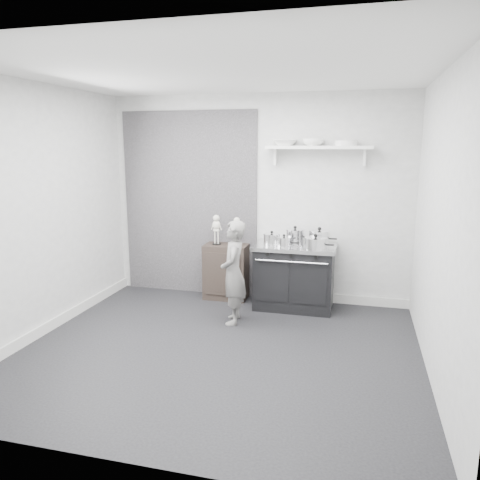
{
  "coord_description": "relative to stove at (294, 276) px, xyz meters",
  "views": [
    {
      "loc": [
        1.32,
        -4.24,
        2.05
      ],
      "look_at": [
        -0.02,
        0.95,
        0.96
      ],
      "focal_mm": 35.0,
      "sensor_mm": 36.0,
      "label": 1
    }
  ],
  "objects": [
    {
      "name": "pot_front_right",
      "position": [
        0.27,
        -0.2,
        0.48
      ],
      "size": [
        0.35,
        0.27,
        0.19
      ],
      "color": "silver",
      "rests_on": "stove"
    },
    {
      "name": "skeleton_full",
      "position": [
        -1.07,
        0.13,
        0.56
      ],
      "size": [
        0.13,
        0.08,
        0.46
      ],
      "primitive_type": null,
      "color": "beige",
      "rests_on": "side_cabinet"
    },
    {
      "name": "stove",
      "position": [
        0.0,
        0.0,
        0.0
      ],
      "size": [
        1.02,
        0.64,
        0.82
      ],
      "color": "black",
      "rests_on": "ground"
    },
    {
      "name": "ground",
      "position": [
        -0.56,
        -1.48,
        -0.41
      ],
      "size": [
        4.0,
        4.0,
        0.0
      ],
      "primitive_type": "plane",
      "color": "black",
      "rests_on": "ground"
    },
    {
      "name": "pot_back_left",
      "position": [
        -0.02,
        0.12,
        0.5
      ],
      "size": [
        0.33,
        0.24,
        0.22
      ],
      "color": "silver",
      "rests_on": "stove"
    },
    {
      "name": "side_cabinet",
      "position": [
        -0.94,
        0.13,
        -0.04
      ],
      "size": [
        0.57,
        0.33,
        0.74
      ],
      "primitive_type": "cube",
      "color": "black",
      "rests_on": "ground"
    },
    {
      "name": "plate_stack",
      "position": [
        0.57,
        0.19,
        1.66
      ],
      "size": [
        0.27,
        0.27,
        0.06
      ],
      "primitive_type": "cylinder",
      "color": "white",
      "rests_on": "wall_shelf"
    },
    {
      "name": "bowl_small",
      "position": [
        0.17,
        0.19,
        1.67
      ],
      "size": [
        0.27,
        0.27,
        0.08
      ],
      "primitive_type": "imported",
      "color": "white",
      "rests_on": "wall_shelf"
    },
    {
      "name": "wall_shelf",
      "position": [
        0.24,
        0.2,
        1.59
      ],
      "size": [
        1.3,
        0.26,
        0.24
      ],
      "color": "white",
      "rests_on": "room_shell"
    },
    {
      "name": "pot_front_left",
      "position": [
        -0.28,
        -0.07,
        0.48
      ],
      "size": [
        0.29,
        0.21,
        0.18
      ],
      "color": "silver",
      "rests_on": "stove"
    },
    {
      "name": "bowl_large",
      "position": [
        -0.18,
        0.19,
        1.66
      ],
      "size": [
        0.31,
        0.31,
        0.08
      ],
      "primitive_type": "imported",
      "color": "white",
      "rests_on": "wall_shelf"
    },
    {
      "name": "pot_back_right",
      "position": [
        0.29,
        0.09,
        0.5
      ],
      "size": [
        0.35,
        0.27,
        0.23
      ],
      "color": "silver",
      "rests_on": "stove"
    },
    {
      "name": "skeleton_torso",
      "position": [
        -0.79,
        0.13,
        0.55
      ],
      "size": [
        0.12,
        0.08,
        0.43
      ],
      "primitive_type": null,
      "color": "beige",
      "rests_on": "side_cabinet"
    },
    {
      "name": "pot_front_center",
      "position": [
        -0.12,
        -0.15,
        0.47
      ],
      "size": [
        0.29,
        0.2,
        0.16
      ],
      "color": "silver",
      "rests_on": "stove"
    },
    {
      "name": "child",
      "position": [
        -0.61,
        -0.69,
        0.19
      ],
      "size": [
        0.36,
        0.49,
        1.21
      ],
      "primitive_type": "imported",
      "rotation": [
        0.0,
        0.0,
        -1.39
      ],
      "color": "slate",
      "rests_on": "ground"
    },
    {
      "name": "room_shell",
      "position": [
        -0.65,
        -1.33,
        1.22
      ],
      "size": [
        4.02,
        3.62,
        2.71
      ],
      "color": "#B1B1AE",
      "rests_on": "ground"
    }
  ]
}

